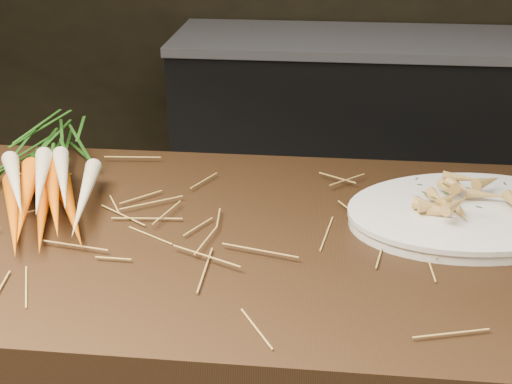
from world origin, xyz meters
TOP-DOWN VIEW (x-y plane):
  - back_counter at (0.30, 2.18)m, footprint 1.82×0.62m
  - straw_bedding at (0.00, 0.30)m, footprint 1.40×0.60m
  - root_veg_bunch at (-0.50, 0.44)m, footprint 0.37×0.57m
  - serving_platter at (0.33, 0.38)m, footprint 0.51×0.39m
  - roasted_veg_heap at (0.33, 0.38)m, footprint 0.25×0.21m

SIDE VIEW (x-z plane):
  - back_counter at x=0.30m, z-range 0.00..0.84m
  - straw_bedding at x=0.00m, z-range 0.90..0.92m
  - serving_platter at x=0.33m, z-range 0.90..0.92m
  - roasted_veg_heap at x=0.33m, z-range 0.92..0.97m
  - root_veg_bunch at x=-0.50m, z-range 0.90..1.00m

